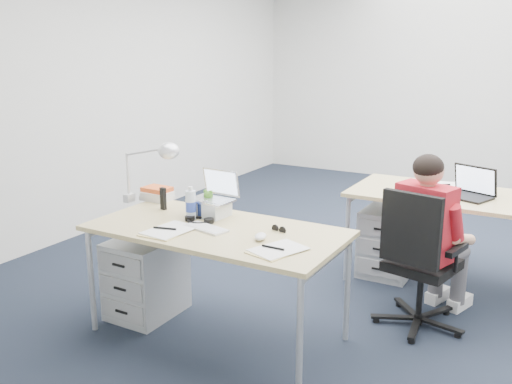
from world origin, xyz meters
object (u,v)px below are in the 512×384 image
cordless_phone (163,199)px  wireless_keyboard (206,228)px  book_stack (157,194)px  desk_lamp (143,171)px  dark_laptop (467,182)px  drawer_pedestal_near (146,277)px  headphones (199,219)px  can_koozie (203,209)px  water_bottle (191,203)px  drawer_pedestal_far (389,241)px  computer_mouse (261,237)px  bear_figurine (208,202)px  silver_laptop (211,194)px  sunglasses (279,229)px  office_chair (418,288)px  seated_person (433,238)px  desk_far (458,200)px  desk_near (216,235)px

cordless_phone → wireless_keyboard: bearing=-10.8°
book_stack → desk_lamp: 0.24m
desk_lamp → dark_laptop: bearing=57.1°
drawer_pedestal_near → headphones: 0.64m
can_koozie → water_bottle: size_ratio=0.56×
can_koozie → water_bottle: bearing=-125.5°
headphones → dark_laptop: bearing=41.4°
drawer_pedestal_far → desk_lamp: 2.08m
computer_mouse → bear_figurine: bear_figurine is taller
drawer_pedestal_far → computer_mouse: computer_mouse is taller
drawer_pedestal_near → can_koozie: 0.67m
silver_laptop → water_bottle: bearing=-117.5°
bear_figurine → cordless_phone: bearing=173.2°
bear_figurine → cordless_phone: bear_figurine is taller
headphones → sunglasses: size_ratio=1.90×
drawer_pedestal_near → water_bottle: (0.35, 0.07, 0.56)m
drawer_pedestal_near → bear_figurine: bear_figurine is taller
office_chair → silver_laptop: 1.51m
bear_figurine → book_stack: (-0.54, 0.12, -0.04)m
seated_person → silver_laptop: seated_person is taller
headphones → dark_laptop: (1.39, 1.49, 0.11)m
desk_far → office_chair: 0.95m
can_koozie → desk_lamp: bearing=173.4°
cordless_phone → dark_laptop: 2.24m
desk_near → cordless_phone: (-0.55, 0.17, 0.12)m
dark_laptop → office_chair: bearing=-78.7°
desk_near → computer_mouse: size_ratio=14.72×
wireless_keyboard → water_bottle: 0.26m
can_koozie → cordless_phone: cordless_phone is taller
wireless_keyboard → headphones: (-0.12, 0.10, 0.01)m
desk_near → sunglasses: (0.37, 0.14, 0.06)m
office_chair → book_stack: size_ratio=4.49×
dark_laptop → bear_figurine: bearing=-117.3°
can_koozie → bear_figurine: (-0.01, 0.09, 0.02)m
desk_near → headphones: headphones is taller
office_chair → drawer_pedestal_far: (-0.45, 0.82, 0.00)m
drawer_pedestal_far → silver_laptop: size_ratio=1.85×
silver_laptop → wireless_keyboard: silver_laptop is taller
desk_lamp → wireless_keyboard: bearing=3.0°
water_bottle → bear_figurine: 0.16m
desk_near → silver_laptop: size_ratio=5.37×
drawer_pedestal_near → desk_lamp: bearing=127.3°
wireless_keyboard → dark_laptop: 2.03m
drawer_pedestal_far → computer_mouse: 1.73m
computer_mouse → headphones: computer_mouse is taller
seated_person → headphones: seated_person is taller
bear_figurine → headphones: bearing=-91.7°
seated_person → water_bottle: bearing=-131.5°
computer_mouse → desk_lamp: (-1.10, 0.26, 0.22)m
wireless_keyboard → computer_mouse: bearing=11.8°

